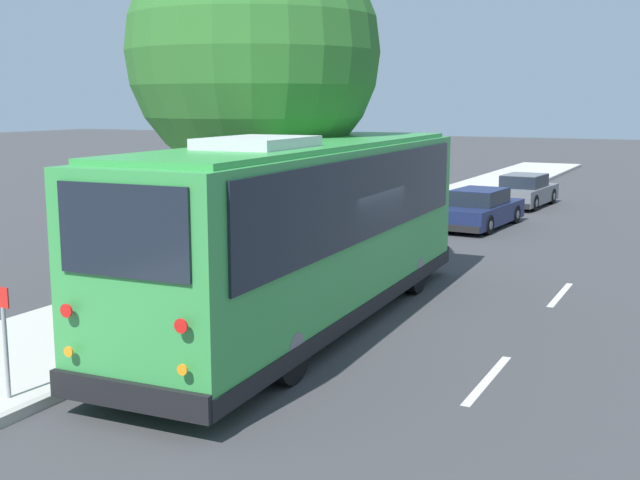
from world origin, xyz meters
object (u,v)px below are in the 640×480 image
sign_post_far (84,332)px  fire_hydrant (382,228)px  street_tree (257,35)px  parked_sedan_gray (524,191)px  shuttle_bus (309,223)px  sign_post_near (5,341)px  parked_sedan_navy (480,209)px

sign_post_far → fire_hydrant: size_ratio=1.32×
street_tree → sign_post_far: (-6.65, -0.86, -4.88)m
parked_sedan_gray → fire_hydrant: parked_sedan_gray is taller
shuttle_bus → fire_hydrant: size_ratio=13.75×
parked_sedan_gray → sign_post_far: size_ratio=3.99×
street_tree → sign_post_far: street_tree is taller
parked_sedan_gray → sign_post_near: sign_post_near is taller
shuttle_bus → parked_sedan_gray: bearing=-2.0°
shuttle_bus → street_tree: street_tree is taller
shuttle_bus → sign_post_far: (-4.07, 1.74, -1.24)m
street_tree → fire_hydrant: size_ratio=10.66×
parked_sedan_navy → sign_post_near: sign_post_near is taller
shuttle_bus → sign_post_far: 4.60m
shuttle_bus → parked_sedan_gray: size_ratio=2.60×
shuttle_bus → fire_hydrant: (8.02, 1.81, -1.37)m
street_tree → fire_hydrant: bearing=-8.2°
parked_sedan_navy → sign_post_far: 17.09m
sign_post_near → parked_sedan_gray: bearing=-3.6°
shuttle_bus → sign_post_near: size_ratio=7.22×
parked_sedan_navy → fire_hydrant: size_ratio=5.70×
sign_post_near → sign_post_far: bearing=0.0°
shuttle_bus → street_tree: (2.57, 2.60, 3.64)m
sign_post_far → street_tree: bearing=7.3°
sign_post_near → sign_post_far: sign_post_near is taller
street_tree → sign_post_far: 8.29m
street_tree → sign_post_far: size_ratio=8.06×
parked_sedan_gray → shuttle_bus: bearing=-175.3°
parked_sedan_navy → parked_sedan_gray: 6.09m
street_tree → parked_sedan_gray: bearing=-8.3°
street_tree → parked_sedan_navy: bearing=-12.3°
sign_post_far → sign_post_near: bearing=180.0°
shuttle_bus → parked_sedan_gray: (19.05, 0.20, -1.33)m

